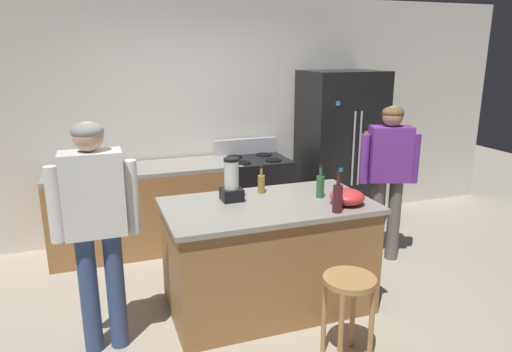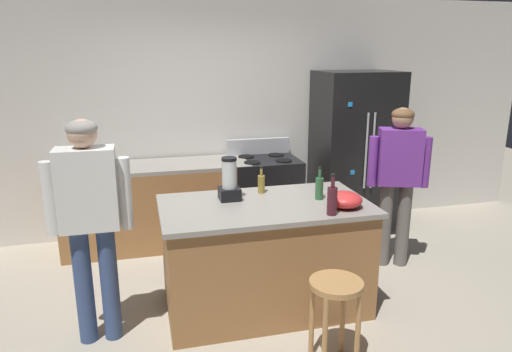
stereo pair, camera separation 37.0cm
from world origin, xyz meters
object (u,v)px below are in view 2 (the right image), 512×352
person_by_island_left (90,212)px  bottle_olive_oil (319,187)px  refrigerator (354,152)px  stove_range (264,197)px  bottle_vinegar (261,183)px  blender_appliance (229,182)px  mixing_bowl (345,200)px  person_by_sink_right (398,172)px  bar_stool (335,300)px  bottle_wine (332,200)px  kitchen_island (265,256)px

person_by_island_left → bottle_olive_oil: person_by_island_left is taller
refrigerator → person_by_island_left: 3.27m
refrigerator → stove_range: refrigerator is taller
refrigerator → bottle_olive_oil: refrigerator is taller
bottle_vinegar → blender_appliance: bearing=-159.8°
person_by_island_left → mixing_bowl: person_by_island_left is taller
person_by_sink_right → blender_appliance: 1.75m
bar_stool → bottle_wine: 0.74m
bar_stool → mixing_bowl: (0.32, 0.62, 0.49)m
bottle_olive_oil → mixing_bowl: 0.27m
blender_appliance → mixing_bowl: (0.84, -0.41, -0.09)m
person_by_sink_right → bar_stool: person_by_sink_right is taller
kitchen_island → person_by_island_left: person_by_island_left is taller
bottle_vinegar → kitchen_island: bearing=-98.5°
person_by_island_left → blender_appliance: (1.06, 0.32, 0.06)m
stove_range → bottle_vinegar: size_ratio=4.65×
person_by_island_left → person_by_sink_right: person_by_island_left is taller
bottle_vinegar → refrigerator: bearing=39.8°
blender_appliance → bottle_wine: (0.67, -0.55, -0.03)m
bar_stool → bottle_olive_oil: size_ratio=2.29×
blender_appliance → bottle_olive_oil: size_ratio=1.29×
refrigerator → bar_stool: bearing=-117.9°
refrigerator → mixing_bowl: refrigerator is taller
refrigerator → mixing_bowl: bearing=-118.0°
bottle_wine → bottle_olive_oil: 0.38m
blender_appliance → bottle_vinegar: 0.33m
person_by_island_left → mixing_bowl: 1.90m
person_by_island_left → bar_stool: (1.58, -0.71, -0.52)m
bottle_wine → bottle_vinegar: bearing=119.4°
bottle_vinegar → bottle_wine: 0.76m
stove_range → bar_stool: (-0.15, -2.38, 0.02)m
person_by_sink_right → person_by_island_left: bearing=-167.8°
bottle_olive_oil → mixing_bowl: size_ratio=1.00×
person_by_island_left → bottle_vinegar: (1.36, 0.43, -0.01)m
refrigerator → stove_range: 1.19m
person_by_island_left → person_by_sink_right: 2.85m
refrigerator → bar_stool: 2.70m
kitchen_island → refrigerator: (1.50, 1.50, 0.48)m
person_by_sink_right → blender_appliance: bearing=-170.6°
refrigerator → person_by_sink_right: refrigerator is taller
person_by_island_left → blender_appliance: person_by_island_left is taller
refrigerator → bottle_olive_oil: bearing=-124.8°
refrigerator → bar_stool: size_ratio=2.97×
blender_appliance → mixing_bowl: bearing=-26.3°
stove_range → bar_stool: stove_range is taller
person_by_sink_right → bottle_olive_oil: (-1.00, -0.46, 0.06)m
bar_stool → mixing_bowl: bearing=62.3°
kitchen_island → bottle_olive_oil: (0.46, 0.00, 0.56)m
kitchen_island → person_by_sink_right: 1.61m
bar_stool → kitchen_island: bearing=106.7°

